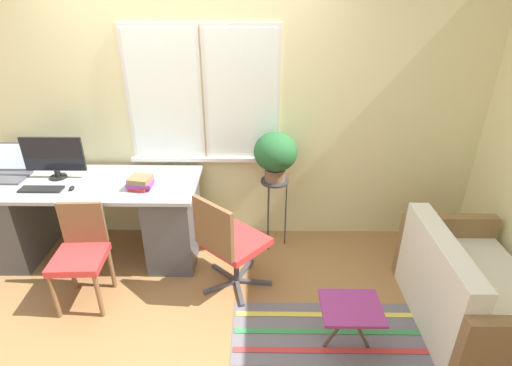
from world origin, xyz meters
TOP-DOWN VIEW (x-y plane):
  - ground_plane at (0.00, 0.00)m, footprint 14.00×14.00m
  - wall_back_with_window at (0.01, 0.81)m, footprint 9.00×0.12m
  - desk at (-0.86, 0.37)m, footprint 1.93×0.73m
  - laptop at (-1.60, 0.49)m, footprint 0.35×0.37m
  - monitor at (-1.15, 0.45)m, footprint 0.53×0.15m
  - keyboard at (-1.18, 0.21)m, footprint 0.35×0.11m
  - mouse at (-0.93, 0.22)m, footprint 0.04×0.07m
  - book_stack at (-0.35, 0.24)m, footprint 0.21×0.19m
  - desk_chair_wooden at (-0.75, -0.21)m, footprint 0.41×0.42m
  - office_chair_swivel at (0.41, -0.07)m, footprint 0.64×0.64m
  - couch_loveseat at (2.21, -0.45)m, footprint 0.78×1.23m
  - plant_stand at (0.79, 0.56)m, footprint 0.26×0.26m
  - potted_plant at (0.79, 0.56)m, footprint 0.39×0.39m
  - floor_rug_striped at (1.23, -0.57)m, footprint 1.56×0.60m
  - folding_stool at (1.28, -0.70)m, footprint 0.41×0.35m

SIDE VIEW (x-z plane):
  - ground_plane at x=0.00m, z-range 0.00..0.00m
  - floor_rug_striped at x=1.23m, z-range 0.00..0.01m
  - couch_loveseat at x=2.21m, z-range -0.11..0.64m
  - folding_stool at x=1.28m, z-range 0.15..0.54m
  - desk at x=-0.86m, z-range 0.02..0.80m
  - desk_chair_wooden at x=-0.75m, z-range 0.04..0.85m
  - office_chair_swivel at x=0.41m, z-range 0.02..0.90m
  - plant_stand at x=0.79m, z-range 0.26..0.97m
  - keyboard at x=-1.18m, z-range 0.77..0.79m
  - mouse at x=-0.93m, z-range 0.77..0.81m
  - laptop at x=-1.60m, z-range 0.70..0.96m
  - book_stack at x=-0.35m, z-range 0.78..0.89m
  - potted_plant at x=0.79m, z-range 0.75..1.20m
  - monitor at x=-1.15m, z-range 0.79..1.17m
  - wall_back_with_window at x=0.01m, z-range 0.00..2.70m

